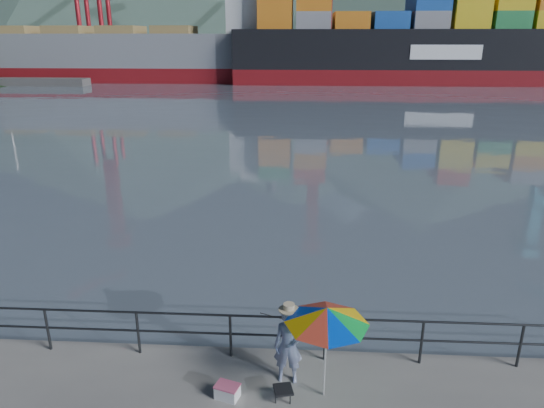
{
  "coord_description": "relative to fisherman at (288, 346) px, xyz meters",
  "views": [
    {
      "loc": [
        2.4,
        -7.04,
        6.51
      ],
      "look_at": [
        1.63,
        6.0,
        2.0
      ],
      "focal_mm": 32.0,
      "sensor_mm": 36.0,
      "label": 1
    }
  ],
  "objects": [
    {
      "name": "fisherman",
      "position": [
        0.0,
        0.0,
        0.0
      ],
      "size": [
        0.59,
        0.4,
        1.58
      ],
      "primitive_type": "imported",
      "rotation": [
        0.0,
        0.0,
        -0.05
      ],
      "color": "navy",
      "rests_on": "ground"
    },
    {
      "name": "cooler_bag",
      "position": [
        -1.14,
        -0.58,
        -0.67
      ],
      "size": [
        0.5,
        0.41,
        0.25
      ],
      "primitive_type": "cube",
      "rotation": [
        0.0,
        0.0,
        -0.31
      ],
      "color": "silver",
      "rests_on": "ground"
    },
    {
      "name": "container_stacks",
      "position": [
        29.96,
        92.49,
        2.39
      ],
      "size": [
        58.0,
        5.4,
        7.8
      ],
      "color": "yellow",
      "rests_on": "ground"
    },
    {
      "name": "harbor_water",
      "position": [
        -2.25,
        128.99,
        -0.79
      ],
      "size": [
        500.0,
        280.0,
        0.0
      ],
      "primitive_type": "cube",
      "color": "slate",
      "rests_on": "ground"
    },
    {
      "name": "far_dock",
      "position": [
        7.75,
        91.99,
        -0.79
      ],
      "size": [
        200.0,
        40.0,
        0.4
      ],
      "primitive_type": "cube",
      "color": "#514F4C",
      "rests_on": "ground"
    },
    {
      "name": "guardrail",
      "position": [
        -2.25,
        0.69,
        -0.27
      ],
      "size": [
        22.0,
        0.06,
        1.03
      ],
      "color": "#2D3033",
      "rests_on": "ground"
    },
    {
      "name": "bulk_carrier",
      "position": [
        -23.2,
        71.91,
        3.25
      ],
      "size": [
        57.9,
        10.02,
        14.5
      ],
      "color": "maroon",
      "rests_on": "ground"
    },
    {
      "name": "folding_stool",
      "position": [
        -0.08,
        -0.54,
        -0.67
      ],
      "size": [
        0.41,
        0.41,
        0.23
      ],
      "color": "black",
      "rests_on": "ground"
    },
    {
      "name": "container_ship",
      "position": [
        22.14,
        70.02,
        5.03
      ],
      "size": [
        60.95,
        10.16,
        18.1
      ],
      "color": "maroon",
      "rests_on": "ground"
    },
    {
      "name": "fishing_rod",
      "position": [
        -0.28,
        0.84,
        -0.79
      ],
      "size": [
        0.56,
        1.45,
        1.09
      ],
      "primitive_type": "cylinder",
      "rotation": [
        0.96,
        0.0,
        -0.36
      ],
      "color": "black",
      "rests_on": "ground"
    },
    {
      "name": "beach_umbrella",
      "position": [
        0.7,
        -0.39,
        0.95
      ],
      "size": [
        1.58,
        1.58,
        1.91
      ],
      "color": "white",
      "rests_on": "ground"
    }
  ]
}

